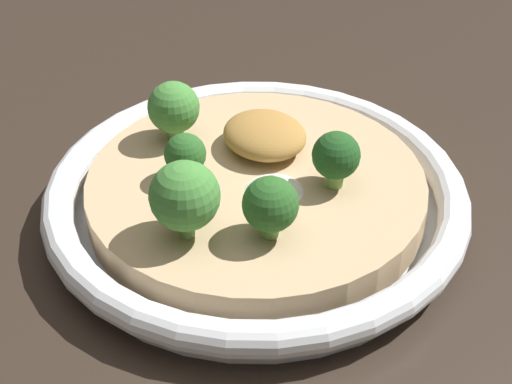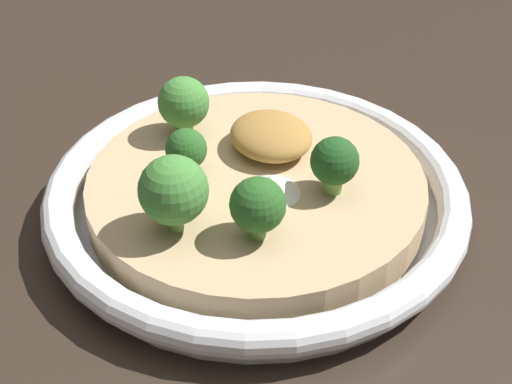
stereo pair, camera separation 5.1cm
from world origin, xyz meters
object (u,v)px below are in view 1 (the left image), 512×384
object	(u,v)px
risotto_bowl	(256,196)
broccoli_front_left	(174,108)
broccoli_right	(271,205)
broccoli_front_right	(185,197)
broccoli_front	(185,155)
broccoli_back_right	(336,157)

from	to	relation	value
risotto_bowl	broccoli_front_left	size ratio (longest dim) A/B	6.50
broccoli_right	broccoli_front_left	world-z (taller)	broccoli_front_left
broccoli_front_right	broccoli_front	world-z (taller)	broccoli_front_right
broccoli_back_right	risotto_bowl	bearing A→B (deg)	-137.41
risotto_bowl	broccoli_back_right	xyz separation A→B (m)	(0.04, 0.03, 0.04)
broccoli_right	broccoli_back_right	bearing A→B (deg)	101.61
broccoli_front_right	broccoli_front	size ratio (longest dim) A/B	1.52
broccoli_right	broccoli_front	xyz separation A→B (m)	(-0.08, -0.01, -0.00)
broccoli_right	broccoli_front_right	world-z (taller)	broccoli_front_right
risotto_bowl	broccoli_front	size ratio (longest dim) A/B	8.53
broccoli_front_left	risotto_bowl	bearing A→B (deg)	11.60
broccoli_front_left	broccoli_front	world-z (taller)	broccoli_front_left
risotto_bowl	broccoli_right	world-z (taller)	broccoli_right
broccoli_front_left	broccoli_front	xyz separation A→B (m)	(0.04, -0.02, -0.01)
broccoli_back_right	broccoli_front_left	distance (m)	0.12
risotto_bowl	broccoli_front_left	bearing A→B (deg)	-168.40
risotto_bowl	broccoli_back_right	size ratio (longest dim) A/B	7.26
risotto_bowl	broccoli_front_left	world-z (taller)	broccoli_front_left
broccoli_right	broccoli_front	world-z (taller)	broccoli_right
broccoli_right	broccoli_front_right	size ratio (longest dim) A/B	0.80
broccoli_front_right	broccoli_front_left	world-z (taller)	broccoli_front_right
broccoli_front_right	broccoli_front_left	distance (m)	0.10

